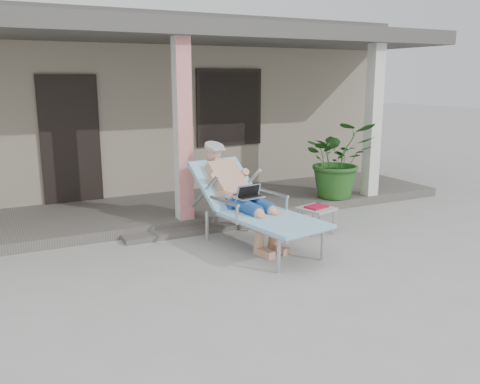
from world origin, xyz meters
TOP-DOWN VIEW (x-y plane):
  - ground at (0.00, 0.00)m, footprint 60.00×60.00m
  - house at (0.00, 6.50)m, footprint 10.40×5.40m
  - porch_deck at (0.00, 3.00)m, footprint 10.00×2.00m
  - porch_overhang at (0.00, 2.95)m, footprint 10.00×2.30m
  - porch_step at (0.00, 1.85)m, footprint 2.00×0.30m
  - lounger at (0.49, 1.10)m, footprint 1.17×2.24m
  - side_table at (1.63, 1.10)m, footprint 0.55×0.55m
  - potted_palm at (2.87, 2.26)m, footprint 1.51×1.43m

SIDE VIEW (x-z plane):
  - ground at x=0.00m, z-range 0.00..0.00m
  - porch_step at x=0.00m, z-range 0.00..0.07m
  - porch_deck at x=0.00m, z-range 0.00..0.15m
  - side_table at x=1.63m, z-range 0.14..0.53m
  - potted_palm at x=2.87m, z-range 0.15..1.49m
  - lounger at x=0.49m, z-range 0.16..1.58m
  - house at x=0.00m, z-range 0.02..3.32m
  - porch_overhang at x=0.00m, z-range 1.36..4.21m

